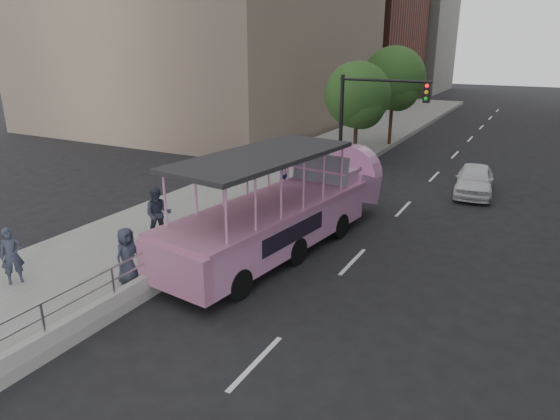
{
  "coord_description": "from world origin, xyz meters",
  "views": [
    {
      "loc": [
        5.83,
        -9.86,
        6.62
      ],
      "look_at": [
        -1.36,
        3.49,
        1.51
      ],
      "focal_mm": 32.0,
      "sensor_mm": 36.0,
      "label": 1
    }
  ],
  "objects_px": {
    "duck_boat": "(288,210)",
    "pedestrian_far": "(127,255)",
    "car": "(474,180)",
    "pedestrian_mid": "(158,214)",
    "traffic_signal": "(366,113)",
    "street_tree_near": "(359,98)",
    "parking_sign": "(285,181)",
    "pedestrian_near": "(12,256)",
    "street_tree_far": "(395,81)"
  },
  "relations": [
    {
      "from": "pedestrian_near",
      "to": "parking_sign",
      "type": "relative_size",
      "value": 0.62
    },
    {
      "from": "pedestrian_near",
      "to": "pedestrian_mid",
      "type": "distance_m",
      "value": 4.53
    },
    {
      "from": "pedestrian_mid",
      "to": "parking_sign",
      "type": "bearing_deg",
      "value": 20.86
    },
    {
      "from": "pedestrian_mid",
      "to": "pedestrian_far",
      "type": "distance_m",
      "value": 3.1
    },
    {
      "from": "pedestrian_mid",
      "to": "street_tree_far",
      "type": "height_order",
      "value": "street_tree_far"
    },
    {
      "from": "pedestrian_mid",
      "to": "traffic_signal",
      "type": "distance_m",
      "value": 11.31
    },
    {
      "from": "car",
      "to": "parking_sign",
      "type": "bearing_deg",
      "value": -133.88
    },
    {
      "from": "pedestrian_near",
      "to": "traffic_signal",
      "type": "distance_m",
      "value": 15.79
    },
    {
      "from": "duck_boat",
      "to": "parking_sign",
      "type": "relative_size",
      "value": 4.03
    },
    {
      "from": "car",
      "to": "street_tree_far",
      "type": "distance_m",
      "value": 11.04
    },
    {
      "from": "pedestrian_mid",
      "to": "street_tree_far",
      "type": "bearing_deg",
      "value": 45.29
    },
    {
      "from": "car",
      "to": "pedestrian_near",
      "type": "distance_m",
      "value": 18.74
    },
    {
      "from": "pedestrian_near",
      "to": "duck_boat",
      "type": "bearing_deg",
      "value": -7.85
    },
    {
      "from": "pedestrian_far",
      "to": "traffic_signal",
      "type": "bearing_deg",
      "value": -7.24
    },
    {
      "from": "pedestrian_far",
      "to": "parking_sign",
      "type": "xyz_separation_m",
      "value": [
        1.14,
        7.06,
        0.56
      ]
    },
    {
      "from": "car",
      "to": "street_tree_far",
      "type": "relative_size",
      "value": 0.62
    },
    {
      "from": "duck_boat",
      "to": "pedestrian_mid",
      "type": "distance_m",
      "value": 4.32
    },
    {
      "from": "parking_sign",
      "to": "pedestrian_near",
      "type": "bearing_deg",
      "value": -114.39
    },
    {
      "from": "street_tree_far",
      "to": "pedestrian_mid",
      "type": "bearing_deg",
      "value": -95.73
    },
    {
      "from": "traffic_signal",
      "to": "parking_sign",
      "type": "bearing_deg",
      "value": -98.34
    },
    {
      "from": "pedestrian_near",
      "to": "traffic_signal",
      "type": "xyz_separation_m",
      "value": [
        4.81,
        14.85,
        2.39
      ]
    },
    {
      "from": "duck_boat",
      "to": "pedestrian_mid",
      "type": "xyz_separation_m",
      "value": [
        -3.63,
        -2.34,
        -0.05
      ]
    },
    {
      "from": "duck_boat",
      "to": "pedestrian_far",
      "type": "distance_m",
      "value": 5.62
    },
    {
      "from": "car",
      "to": "pedestrian_far",
      "type": "xyz_separation_m",
      "value": [
        -7.0,
        -14.48,
        0.42
      ]
    },
    {
      "from": "duck_boat",
      "to": "pedestrian_mid",
      "type": "height_order",
      "value": "duck_boat"
    },
    {
      "from": "car",
      "to": "pedestrian_far",
      "type": "relative_size",
      "value": 2.5
    },
    {
      "from": "pedestrian_mid",
      "to": "traffic_signal",
      "type": "relative_size",
      "value": 0.35
    },
    {
      "from": "pedestrian_mid",
      "to": "parking_sign",
      "type": "xyz_separation_m",
      "value": [
        2.48,
        4.27,
        0.44
      ]
    },
    {
      "from": "pedestrian_far",
      "to": "street_tree_near",
      "type": "height_order",
      "value": "street_tree_near"
    },
    {
      "from": "pedestrian_mid",
      "to": "pedestrian_far",
      "type": "bearing_deg",
      "value": -103.26
    },
    {
      "from": "duck_boat",
      "to": "street_tree_near",
      "type": "height_order",
      "value": "street_tree_near"
    },
    {
      "from": "street_tree_near",
      "to": "pedestrian_far",
      "type": "bearing_deg",
      "value": -91.58
    },
    {
      "from": "pedestrian_near",
      "to": "street_tree_far",
      "type": "distance_m",
      "value": 24.72
    },
    {
      "from": "pedestrian_near",
      "to": "street_tree_far",
      "type": "height_order",
      "value": "street_tree_far"
    },
    {
      "from": "pedestrian_far",
      "to": "traffic_signal",
      "type": "xyz_separation_m",
      "value": [
        2.06,
        13.34,
        2.4
      ]
    },
    {
      "from": "duck_boat",
      "to": "pedestrian_near",
      "type": "relative_size",
      "value": 6.52
    },
    {
      "from": "pedestrian_far",
      "to": "parking_sign",
      "type": "height_order",
      "value": "parking_sign"
    },
    {
      "from": "traffic_signal",
      "to": "street_tree_near",
      "type": "xyz_separation_m",
      "value": [
        -1.6,
        3.43,
        0.32
      ]
    },
    {
      "from": "parking_sign",
      "to": "street_tree_far",
      "type": "bearing_deg",
      "value": 91.74
    },
    {
      "from": "car",
      "to": "pedestrian_far",
      "type": "bearing_deg",
      "value": -121.38
    },
    {
      "from": "street_tree_far",
      "to": "traffic_signal",
      "type": "bearing_deg",
      "value": -81.57
    },
    {
      "from": "pedestrian_near",
      "to": "parking_sign",
      "type": "xyz_separation_m",
      "value": [
        3.89,
        8.57,
        0.55
      ]
    },
    {
      "from": "pedestrian_far",
      "to": "parking_sign",
      "type": "distance_m",
      "value": 7.18
    },
    {
      "from": "street_tree_near",
      "to": "street_tree_far",
      "type": "height_order",
      "value": "street_tree_far"
    },
    {
      "from": "duck_boat",
      "to": "car",
      "type": "distance_m",
      "value": 10.49
    },
    {
      "from": "car",
      "to": "pedestrian_mid",
      "type": "distance_m",
      "value": 14.37
    },
    {
      "from": "pedestrian_near",
      "to": "car",
      "type": "bearing_deg",
      "value": -2.01
    },
    {
      "from": "street_tree_near",
      "to": "car",
      "type": "bearing_deg",
      "value": -19.25
    },
    {
      "from": "pedestrian_far",
      "to": "pedestrian_mid",
      "type": "bearing_deg",
      "value": 27.26
    },
    {
      "from": "traffic_signal",
      "to": "pedestrian_mid",
      "type": "bearing_deg",
      "value": -107.88
    }
  ]
}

